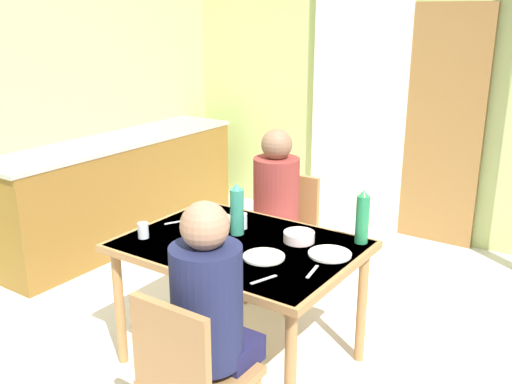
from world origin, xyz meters
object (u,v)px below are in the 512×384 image
(dining_table, at_px, (241,256))
(person_near_diner, at_px, (209,301))
(chair_near_diner, at_px, (190,376))
(water_bottle_green_near, at_px, (362,218))
(serving_bowl_center, at_px, (299,237))
(kitchen_counter, at_px, (120,190))
(person_far_diner, at_px, (275,196))
(chair_far_diner, at_px, (285,230))
(water_bottle_green_far, at_px, (237,210))

(dining_table, xyz_separation_m, person_near_diner, (0.33, -0.68, 0.13))
(chair_near_diner, distance_m, water_bottle_green_near, 1.26)
(chair_near_diner, xyz_separation_m, serving_bowl_center, (-0.08, 1.01, 0.26))
(water_bottle_green_near, bearing_deg, kitchen_counter, 167.52)
(dining_table, height_order, serving_bowl_center, serving_bowl_center)
(water_bottle_green_near, distance_m, serving_bowl_center, 0.35)
(water_bottle_green_near, height_order, serving_bowl_center, water_bottle_green_near)
(dining_table, bearing_deg, person_far_diner, 107.12)
(chair_far_diner, relative_size, person_near_diner, 1.13)
(dining_table, relative_size, water_bottle_green_far, 4.24)
(serving_bowl_center, bearing_deg, chair_far_diner, 126.71)
(water_bottle_green_far, distance_m, serving_bowl_center, 0.38)
(chair_far_diner, distance_m, serving_bowl_center, 0.81)
(kitchen_counter, bearing_deg, serving_bowl_center, -18.25)
(dining_table, distance_m, person_far_diner, 0.72)
(kitchen_counter, height_order, person_near_diner, person_near_diner)
(dining_table, height_order, person_far_diner, person_far_diner)
(chair_far_diner, relative_size, water_bottle_green_far, 2.94)
(kitchen_counter, xyz_separation_m, chair_far_diner, (1.75, -0.11, 0.05))
(person_near_diner, xyz_separation_m, person_far_diner, (-0.54, 1.35, 0.00))
(chair_far_diner, xyz_separation_m, serving_bowl_center, (0.46, -0.62, 0.26))
(kitchen_counter, xyz_separation_m, chair_near_diner, (2.29, -1.74, 0.05))
(person_far_diner, bearing_deg, person_near_diner, 111.59)
(person_far_diner, height_order, water_bottle_green_near, person_far_diner)
(chair_near_diner, xyz_separation_m, person_near_diner, (-0.00, 0.14, 0.28))
(chair_far_diner, bearing_deg, water_bottle_green_far, 99.16)
(chair_near_diner, distance_m, serving_bowl_center, 1.05)
(kitchen_counter, relative_size, water_bottle_green_far, 8.03)
(water_bottle_green_near, bearing_deg, person_near_diner, -101.26)
(person_far_diner, bearing_deg, dining_table, 107.12)
(person_near_diner, height_order, person_far_diner, same)
(person_far_diner, relative_size, water_bottle_green_near, 2.57)
(dining_table, bearing_deg, person_near_diner, -64.20)
(chair_far_diner, distance_m, person_far_diner, 0.31)
(chair_near_diner, xyz_separation_m, water_bottle_green_far, (-0.42, 0.91, 0.37))
(chair_near_diner, height_order, person_near_diner, person_near_diner)
(chair_near_diner, relative_size, person_near_diner, 1.13)
(water_bottle_green_far, bearing_deg, dining_table, -46.54)
(kitchen_counter, bearing_deg, dining_table, -25.29)
(serving_bowl_center, bearing_deg, water_bottle_green_near, 31.71)
(chair_far_diner, bearing_deg, dining_table, 104.38)
(kitchen_counter, relative_size, person_far_diner, 3.09)
(chair_far_diner, relative_size, person_far_diner, 1.13)
(kitchen_counter, bearing_deg, water_bottle_green_far, -23.92)
(kitchen_counter, xyz_separation_m, person_far_diner, (1.75, -0.25, 0.33))
(serving_bowl_center, bearing_deg, chair_near_diner, -85.68)
(chair_far_diner, distance_m, water_bottle_green_near, 0.94)
(water_bottle_green_far, bearing_deg, kitchen_counter, 156.08)
(kitchen_counter, distance_m, person_near_diner, 2.81)
(kitchen_counter, distance_m, chair_far_diner, 1.76)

